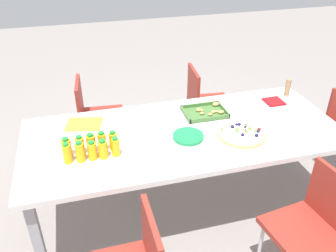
{
  "coord_description": "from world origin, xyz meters",
  "views": [
    {
      "loc": [
        -0.69,
        -2.08,
        2.11
      ],
      "look_at": [
        -0.1,
        0.07,
        0.76
      ],
      "focal_mm": 37.9,
      "sensor_mm": 36.0,
      "label": 1
    }
  ],
  "objects_px": {
    "juice_bottle_4": "(116,147)",
    "napkin_stack": "(274,102)",
    "juice_bottle_3": "(103,149)",
    "juice_bottle_9": "(113,141)",
    "fruit_pizza": "(242,134)",
    "cardboard_tube": "(288,88)",
    "juice_bottle_8": "(102,142)",
    "snack_tray": "(206,112)",
    "juice_bottle_0": "(67,153)",
    "juice_bottle_1": "(80,152)",
    "juice_bottle_2": "(92,151)",
    "juice_bottle_7": "(91,144)",
    "juice_bottle_5": "(67,148)",
    "chair_far_right": "(204,100)",
    "paper_folder": "(84,124)",
    "juice_bottle_6": "(80,146)",
    "plate_stack": "(188,136)",
    "chair_near_right": "(314,223)",
    "party_table": "(184,138)",
    "chair_far_left": "(94,114)"
  },
  "relations": [
    {
      "from": "juice_bottle_4",
      "to": "napkin_stack",
      "type": "relative_size",
      "value": 0.91
    },
    {
      "from": "juice_bottle_5",
      "to": "paper_folder",
      "type": "height_order",
      "value": "juice_bottle_5"
    },
    {
      "from": "party_table",
      "to": "juice_bottle_6",
      "type": "height_order",
      "value": "juice_bottle_6"
    },
    {
      "from": "juice_bottle_0",
      "to": "juice_bottle_2",
      "type": "bearing_deg",
      "value": -0.52
    },
    {
      "from": "fruit_pizza",
      "to": "cardboard_tube",
      "type": "height_order",
      "value": "cardboard_tube"
    },
    {
      "from": "juice_bottle_7",
      "to": "juice_bottle_3",
      "type": "bearing_deg",
      "value": -49.16
    },
    {
      "from": "juice_bottle_8",
      "to": "juice_bottle_1",
      "type": "bearing_deg",
      "value": -151.24
    },
    {
      "from": "chair_far_right",
      "to": "snack_tray",
      "type": "height_order",
      "value": "chair_far_right"
    },
    {
      "from": "party_table",
      "to": "juice_bottle_3",
      "type": "relative_size",
      "value": 17.3
    },
    {
      "from": "snack_tray",
      "to": "cardboard_tube",
      "type": "xyz_separation_m",
      "value": [
        0.78,
        0.11,
        0.07
      ]
    },
    {
      "from": "juice_bottle_1",
      "to": "juice_bottle_3",
      "type": "distance_m",
      "value": 0.14
    },
    {
      "from": "juice_bottle_4",
      "to": "juice_bottle_7",
      "type": "height_order",
      "value": "juice_bottle_7"
    },
    {
      "from": "juice_bottle_1",
      "to": "juice_bottle_9",
      "type": "xyz_separation_m",
      "value": [
        0.22,
        0.08,
        -0.0
      ]
    },
    {
      "from": "juice_bottle_1",
      "to": "plate_stack",
      "type": "relative_size",
      "value": 0.66
    },
    {
      "from": "juice_bottle_3",
      "to": "juice_bottle_4",
      "type": "bearing_deg",
      "value": 1.61
    },
    {
      "from": "juice_bottle_0",
      "to": "party_table",
      "type": "bearing_deg",
      "value": 10.88
    },
    {
      "from": "juice_bottle_6",
      "to": "plate_stack",
      "type": "relative_size",
      "value": 0.64
    },
    {
      "from": "juice_bottle_3",
      "to": "napkin_stack",
      "type": "distance_m",
      "value": 1.52
    },
    {
      "from": "napkin_stack",
      "to": "paper_folder",
      "type": "bearing_deg",
      "value": 178.12
    },
    {
      "from": "juice_bottle_7",
      "to": "napkin_stack",
      "type": "xyz_separation_m",
      "value": [
        1.53,
        0.33,
        -0.06
      ]
    },
    {
      "from": "plate_stack",
      "to": "paper_folder",
      "type": "height_order",
      "value": "plate_stack"
    },
    {
      "from": "chair_far_left",
      "to": "chair_near_right",
      "type": "height_order",
      "value": "same"
    },
    {
      "from": "party_table",
      "to": "cardboard_tube",
      "type": "xyz_separation_m",
      "value": [
        1.03,
        0.33,
        0.13
      ]
    },
    {
      "from": "juice_bottle_9",
      "to": "juice_bottle_2",
      "type": "bearing_deg",
      "value": -152.79
    },
    {
      "from": "juice_bottle_3",
      "to": "juice_bottle_5",
      "type": "height_order",
      "value": "juice_bottle_5"
    },
    {
      "from": "chair_far_right",
      "to": "juice_bottle_7",
      "type": "xyz_separation_m",
      "value": [
        -1.16,
        -0.96,
        0.31
      ]
    },
    {
      "from": "chair_near_right",
      "to": "paper_folder",
      "type": "bearing_deg",
      "value": 40.54
    },
    {
      "from": "party_table",
      "to": "snack_tray",
      "type": "distance_m",
      "value": 0.33
    },
    {
      "from": "cardboard_tube",
      "to": "juice_bottle_1",
      "type": "bearing_deg",
      "value": -164.53
    },
    {
      "from": "chair_far_left",
      "to": "chair_near_right",
      "type": "bearing_deg",
      "value": 39.12
    },
    {
      "from": "party_table",
      "to": "juice_bottle_5",
      "type": "relative_size",
      "value": 16.49
    },
    {
      "from": "juice_bottle_7",
      "to": "fruit_pizza",
      "type": "height_order",
      "value": "juice_bottle_7"
    },
    {
      "from": "juice_bottle_3",
      "to": "juice_bottle_9",
      "type": "height_order",
      "value": "juice_bottle_9"
    },
    {
      "from": "juice_bottle_9",
      "to": "snack_tray",
      "type": "bearing_deg",
      "value": 21.17
    },
    {
      "from": "juice_bottle_9",
      "to": "paper_folder",
      "type": "height_order",
      "value": "juice_bottle_9"
    },
    {
      "from": "cardboard_tube",
      "to": "juice_bottle_6",
      "type": "bearing_deg",
      "value": -166.78
    },
    {
      "from": "juice_bottle_4",
      "to": "juice_bottle_9",
      "type": "relative_size",
      "value": 0.99
    },
    {
      "from": "juice_bottle_1",
      "to": "cardboard_tube",
      "type": "relative_size",
      "value": 0.94
    },
    {
      "from": "juice_bottle_1",
      "to": "juice_bottle_4",
      "type": "xyz_separation_m",
      "value": [
        0.23,
        0.0,
        -0.0
      ]
    },
    {
      "from": "fruit_pizza",
      "to": "juice_bottle_2",
      "type": "bearing_deg",
      "value": -179.85
    },
    {
      "from": "juice_bottle_3",
      "to": "cardboard_tube",
      "type": "height_order",
      "value": "cardboard_tube"
    },
    {
      "from": "chair_far_left",
      "to": "napkin_stack",
      "type": "xyz_separation_m",
      "value": [
        1.46,
        -0.64,
        0.25
      ]
    },
    {
      "from": "juice_bottle_8",
      "to": "juice_bottle_4",
      "type": "bearing_deg",
      "value": -44.12
    },
    {
      "from": "fruit_pizza",
      "to": "chair_far_left",
      "type": "bearing_deg",
      "value": 133.15
    },
    {
      "from": "juice_bottle_0",
      "to": "juice_bottle_9",
      "type": "bearing_deg",
      "value": 13.67
    },
    {
      "from": "juice_bottle_8",
      "to": "snack_tray",
      "type": "height_order",
      "value": "juice_bottle_8"
    },
    {
      "from": "chair_near_right",
      "to": "juice_bottle_4",
      "type": "bearing_deg",
      "value": 50.44
    },
    {
      "from": "chair_far_left",
      "to": "cardboard_tube",
      "type": "relative_size",
      "value": 5.39
    },
    {
      "from": "chair_far_left",
      "to": "paper_folder",
      "type": "bearing_deg",
      "value": -4.89
    },
    {
      "from": "juice_bottle_6",
      "to": "juice_bottle_8",
      "type": "xyz_separation_m",
      "value": [
        0.14,
        0.01,
        0.0
      ]
    }
  ]
}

